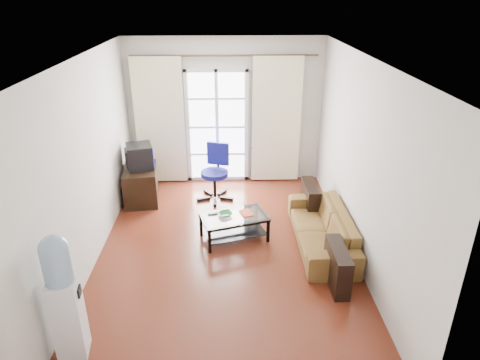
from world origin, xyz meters
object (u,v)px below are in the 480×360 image
object	(u,v)px
task_chair	(215,183)
water_cooler	(64,295)
crt_tv	(139,157)
sofa	(322,228)
tv_stand	(141,184)
coffee_table	(234,224)

from	to	relation	value
task_chair	water_cooler	xyz separation A→B (m)	(-1.39, -3.52, 0.44)
crt_tv	water_cooler	xyz separation A→B (m)	(-0.09, -3.50, -0.08)
sofa	water_cooler	size ratio (longest dim) A/B	1.32
sofa	tv_stand	distance (m)	3.26
crt_tv	water_cooler	size ratio (longest dim) A/B	0.39
sofa	task_chair	size ratio (longest dim) A/B	1.87
crt_tv	task_chair	xyz separation A→B (m)	(1.30, 0.02, -0.53)
crt_tv	task_chair	world-z (taller)	crt_tv
tv_stand	sofa	bearing A→B (deg)	-35.22
tv_stand	crt_tv	xyz separation A→B (m)	(0.00, 0.03, 0.51)
coffee_table	crt_tv	size ratio (longest dim) A/B	1.97
coffee_table	crt_tv	xyz separation A→B (m)	(-1.61, 1.36, 0.57)
sofa	tv_stand	size ratio (longest dim) A/B	2.22
coffee_table	water_cooler	xyz separation A→B (m)	(-1.70, -2.14, 0.49)
tv_stand	crt_tv	world-z (taller)	crt_tv
coffee_table	tv_stand	xyz separation A→B (m)	(-1.61, 1.33, 0.06)
sofa	task_chair	bearing A→B (deg)	-134.85
coffee_table	water_cooler	distance (m)	2.77
water_cooler	coffee_table	bearing A→B (deg)	43.43
coffee_table	crt_tv	bearing A→B (deg)	139.80
water_cooler	crt_tv	bearing A→B (deg)	80.41
sofa	tv_stand	xyz separation A→B (m)	(-2.89, 1.51, 0.04)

